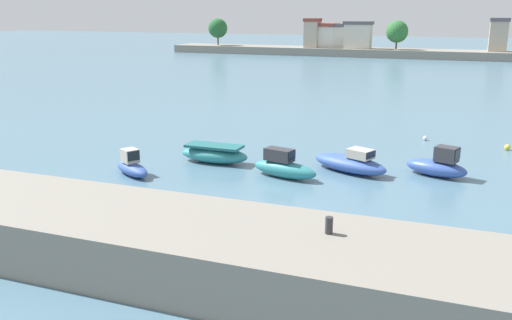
{
  "coord_description": "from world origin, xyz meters",
  "views": [
    {
      "loc": [
        8.47,
        -23.33,
        9.79
      ],
      "look_at": [
        -3.41,
        7.79,
        0.78
      ],
      "focal_mm": 38.99,
      "sensor_mm": 36.0,
      "label": 1
    }
  ],
  "objects_px": {
    "moored_boat_4": "(438,166)",
    "mooring_buoy_2": "(425,138)",
    "moored_boat_3": "(350,163)",
    "mooring_buoy_1": "(507,147)",
    "moored_boat_0": "(132,166)",
    "moored_boat_1": "(214,154)",
    "mooring_buoy_0": "(210,146)",
    "mooring_bollard": "(329,225)",
    "moored_boat_2": "(284,167)"
  },
  "relations": [
    {
      "from": "moored_boat_4",
      "to": "mooring_buoy_2",
      "type": "distance_m",
      "value": 9.89
    },
    {
      "from": "moored_boat_3",
      "to": "mooring_buoy_1",
      "type": "distance_m",
      "value": 13.52
    },
    {
      "from": "moored_boat_0",
      "to": "moored_boat_1",
      "type": "height_order",
      "value": "moored_boat_0"
    },
    {
      "from": "mooring_buoy_0",
      "to": "mooring_buoy_1",
      "type": "xyz_separation_m",
      "value": [
        20.37,
        7.17,
        0.07
      ]
    },
    {
      "from": "moored_boat_3",
      "to": "mooring_buoy_0",
      "type": "height_order",
      "value": "moored_boat_3"
    },
    {
      "from": "mooring_bollard",
      "to": "moored_boat_1",
      "type": "bearing_deg",
      "value": 128.01
    },
    {
      "from": "moored_boat_0",
      "to": "mooring_buoy_2",
      "type": "distance_m",
      "value": 22.81
    },
    {
      "from": "moored_boat_2",
      "to": "mooring_buoy_1",
      "type": "relative_size",
      "value": 10.55
    },
    {
      "from": "moored_boat_4",
      "to": "mooring_buoy_0",
      "type": "distance_m",
      "value": 16.11
    },
    {
      "from": "moored_boat_3",
      "to": "mooring_buoy_1",
      "type": "height_order",
      "value": "moored_boat_3"
    },
    {
      "from": "moored_boat_4",
      "to": "mooring_buoy_1",
      "type": "height_order",
      "value": "moored_boat_4"
    },
    {
      "from": "mooring_buoy_1",
      "to": "moored_boat_3",
      "type": "bearing_deg",
      "value": -134.52
    },
    {
      "from": "mooring_buoy_2",
      "to": "moored_boat_0",
      "type": "bearing_deg",
      "value": -134.8
    },
    {
      "from": "moored_boat_1",
      "to": "mooring_buoy_1",
      "type": "xyz_separation_m",
      "value": [
        18.36,
        10.64,
        -0.37
      ]
    },
    {
      "from": "moored_boat_1",
      "to": "moored_boat_2",
      "type": "height_order",
      "value": "moored_boat_2"
    },
    {
      "from": "mooring_buoy_0",
      "to": "moored_boat_1",
      "type": "bearing_deg",
      "value": -59.98
    },
    {
      "from": "moored_boat_0",
      "to": "mooring_buoy_1",
      "type": "distance_m",
      "value": 26.55
    },
    {
      "from": "moored_boat_3",
      "to": "mooring_buoy_1",
      "type": "relative_size",
      "value": 13.03
    },
    {
      "from": "moored_boat_1",
      "to": "mooring_buoy_1",
      "type": "height_order",
      "value": "moored_boat_1"
    },
    {
      "from": "moored_boat_3",
      "to": "moored_boat_4",
      "type": "xyz_separation_m",
      "value": [
        5.15,
        1.0,
        0.08
      ]
    },
    {
      "from": "mooring_buoy_0",
      "to": "mooring_buoy_1",
      "type": "distance_m",
      "value": 21.59
    },
    {
      "from": "moored_boat_3",
      "to": "mooring_buoy_1",
      "type": "xyz_separation_m",
      "value": [
        9.48,
        9.64,
        -0.37
      ]
    },
    {
      "from": "moored_boat_0",
      "to": "moored_boat_2",
      "type": "height_order",
      "value": "moored_boat_2"
    },
    {
      "from": "moored_boat_1",
      "to": "moored_boat_3",
      "type": "distance_m",
      "value": 8.94
    },
    {
      "from": "moored_boat_2",
      "to": "mooring_bollard",
      "type": "bearing_deg",
      "value": -52.19
    },
    {
      "from": "mooring_buoy_0",
      "to": "mooring_buoy_2",
      "type": "xyz_separation_m",
      "value": [
        14.57,
        8.29,
        0.03
      ]
    },
    {
      "from": "mooring_buoy_1",
      "to": "mooring_bollard",
      "type": "bearing_deg",
      "value": -106.11
    },
    {
      "from": "moored_boat_2",
      "to": "mooring_buoy_2",
      "type": "bearing_deg",
      "value": 74.84
    },
    {
      "from": "moored_boat_2",
      "to": "mooring_buoy_1",
      "type": "distance_m",
      "value": 17.85
    },
    {
      "from": "moored_boat_1",
      "to": "mooring_buoy_0",
      "type": "xyz_separation_m",
      "value": [
        -2.0,
        3.47,
        -0.43
      ]
    },
    {
      "from": "mooring_buoy_0",
      "to": "mooring_buoy_1",
      "type": "relative_size",
      "value": 0.69
    },
    {
      "from": "moored_boat_1",
      "to": "mooring_buoy_2",
      "type": "height_order",
      "value": "moored_boat_1"
    },
    {
      "from": "mooring_bollard",
      "to": "mooring_buoy_1",
      "type": "xyz_separation_m",
      "value": [
        7.2,
        24.92,
        -2.26
      ]
    },
    {
      "from": "mooring_buoy_2",
      "to": "moored_boat_4",
      "type": "bearing_deg",
      "value": -81.42
    },
    {
      "from": "moored_boat_2",
      "to": "moored_boat_3",
      "type": "xyz_separation_m",
      "value": [
        3.53,
        2.58,
        -0.07
      ]
    },
    {
      "from": "mooring_bollard",
      "to": "moored_boat_2",
      "type": "relative_size",
      "value": 0.14
    },
    {
      "from": "mooring_buoy_0",
      "to": "mooring_bollard",
      "type": "bearing_deg",
      "value": -53.43
    },
    {
      "from": "mooring_buoy_1",
      "to": "moored_boat_1",
      "type": "bearing_deg",
      "value": -149.92
    },
    {
      "from": "mooring_buoy_1",
      "to": "mooring_buoy_0",
      "type": "bearing_deg",
      "value": -160.61
    },
    {
      "from": "moored_boat_0",
      "to": "mooring_buoy_1",
      "type": "xyz_separation_m",
      "value": [
        21.87,
        15.06,
        -0.33
      ]
    },
    {
      "from": "moored_boat_2",
      "to": "mooring_buoy_0",
      "type": "height_order",
      "value": "moored_boat_2"
    },
    {
      "from": "moored_boat_2",
      "to": "moored_boat_1",
      "type": "bearing_deg",
      "value": 176.83
    },
    {
      "from": "mooring_bollard",
      "to": "mooring_buoy_0",
      "type": "xyz_separation_m",
      "value": [
        -13.17,
        17.75,
        -2.33
      ]
    },
    {
      "from": "moored_boat_4",
      "to": "mooring_buoy_2",
      "type": "height_order",
      "value": "moored_boat_4"
    },
    {
      "from": "moored_boat_1",
      "to": "mooring_buoy_2",
      "type": "xyz_separation_m",
      "value": [
        12.56,
        11.76,
        -0.41
      ]
    },
    {
      "from": "mooring_bollard",
      "to": "mooring_buoy_1",
      "type": "distance_m",
      "value": 26.04
    },
    {
      "from": "moored_boat_1",
      "to": "mooring_buoy_0",
      "type": "bearing_deg",
      "value": 119.74
    },
    {
      "from": "mooring_buoy_0",
      "to": "moored_boat_0",
      "type": "bearing_deg",
      "value": -100.78
    },
    {
      "from": "mooring_bollard",
      "to": "mooring_buoy_2",
      "type": "bearing_deg",
      "value": 86.92
    },
    {
      "from": "moored_boat_4",
      "to": "mooring_buoy_0",
      "type": "relative_size",
      "value": 14.0
    }
  ]
}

